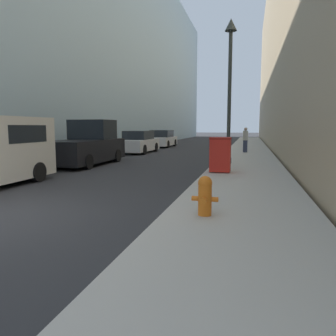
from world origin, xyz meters
name	(u,v)px	position (x,y,z in m)	size (l,w,h in m)	color
sidewalk_right	(248,152)	(5.03, 18.00, 0.08)	(2.95, 60.00, 0.16)	#B7B2A8
building_left_glass	(90,51)	(-10.68, 26.00, 9.34)	(12.00, 60.00, 18.67)	#99B7C6
fire_hydrant	(205,195)	(4.36, 0.89, 0.54)	(0.49, 0.37, 0.73)	orange
trash_bin	(220,154)	(4.11, 6.81, 0.80)	(0.74, 0.67, 1.25)	red
lamppost	(230,71)	(4.19, 9.79, 4.17)	(0.51, 0.51, 6.18)	#2D332D
pickup_truck	(86,146)	(-2.40, 9.13, 0.87)	(2.15, 4.99, 2.11)	black
parked_sedan_near	(139,143)	(-2.32, 16.42, 0.70)	(1.83, 4.47, 1.50)	silver
parked_sedan_far	(162,139)	(-2.52, 23.28, 0.69)	(1.94, 4.51, 1.49)	silver
pedestrian_on_sidewalk	(245,140)	(4.83, 16.56, 0.95)	(0.32, 0.21, 1.58)	#2D3347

